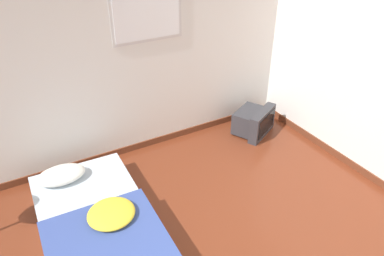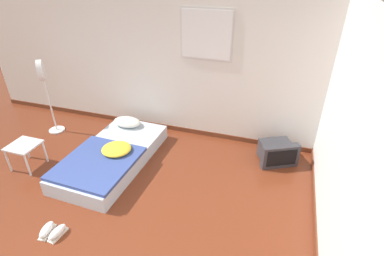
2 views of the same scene
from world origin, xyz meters
TOP-DOWN VIEW (x-y plane):
  - wall_back at (0.01, 2.97)m, footprint 7.70×0.08m
  - mattress_bed at (-0.46, 1.65)m, footprint 1.10×2.05m
  - crt_tv at (2.06, 2.50)m, footprint 0.67×0.62m

SIDE VIEW (x-z plane):
  - mattress_bed at x=-0.46m, z-range -0.04..0.34m
  - crt_tv at x=2.06m, z-range -0.01..0.38m
  - wall_back at x=0.01m, z-range -0.01..2.59m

